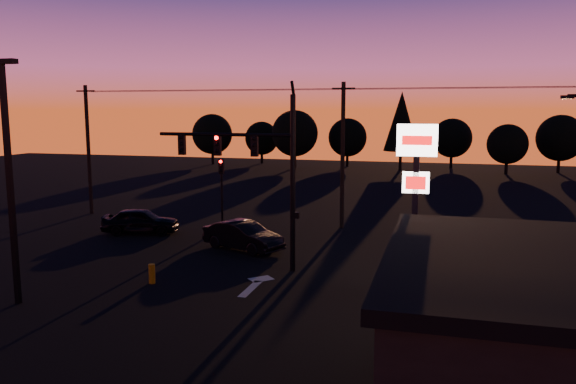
{
  "coord_description": "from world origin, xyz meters",
  "views": [
    {
      "loc": [
        7.94,
        -20.12,
        7.35
      ],
      "look_at": [
        1.0,
        5.0,
        3.5
      ],
      "focal_mm": 35.0,
      "sensor_mm": 36.0,
      "label": 1
    }
  ],
  "objects_px": {
    "car_left": "(141,221)",
    "parking_lot_light": "(9,166)",
    "car_mid": "(243,236)",
    "suv_parked": "(447,335)",
    "secondary_signal": "(222,184)",
    "traffic_signal_mast": "(259,163)",
    "pylon_sign": "(416,174)",
    "bollard": "(152,274)"
  },
  "relations": [
    {
      "from": "bollard",
      "to": "car_mid",
      "type": "height_order",
      "value": "car_mid"
    },
    {
      "from": "pylon_sign",
      "to": "suv_parked",
      "type": "bearing_deg",
      "value": -75.63
    },
    {
      "from": "secondary_signal",
      "to": "suv_parked",
      "type": "xyz_separation_m",
      "value": [
        13.27,
        -14.93,
        -2.22
      ]
    },
    {
      "from": "traffic_signal_mast",
      "to": "car_left",
      "type": "relative_size",
      "value": 1.92
    },
    {
      "from": "car_mid",
      "to": "traffic_signal_mast",
      "type": "bearing_deg",
      "value": -125.23
    },
    {
      "from": "car_left",
      "to": "suv_parked",
      "type": "bearing_deg",
      "value": -140.65
    },
    {
      "from": "suv_parked",
      "to": "traffic_signal_mast",
      "type": "bearing_deg",
      "value": 136.94
    },
    {
      "from": "traffic_signal_mast",
      "to": "suv_parked",
      "type": "relative_size",
      "value": 1.85
    },
    {
      "from": "car_mid",
      "to": "car_left",
      "type": "bearing_deg",
      "value": 96.86
    },
    {
      "from": "pylon_sign",
      "to": "bollard",
      "type": "relative_size",
      "value": 8.17
    },
    {
      "from": "parking_lot_light",
      "to": "car_mid",
      "type": "distance_m",
      "value": 12.35
    },
    {
      "from": "secondary_signal",
      "to": "suv_parked",
      "type": "bearing_deg",
      "value": -48.38
    },
    {
      "from": "pylon_sign",
      "to": "traffic_signal_mast",
      "type": "bearing_deg",
      "value": 160.64
    },
    {
      "from": "car_left",
      "to": "suv_parked",
      "type": "xyz_separation_m",
      "value": [
        17.55,
        -12.63,
        -0.12
      ]
    },
    {
      "from": "traffic_signal_mast",
      "to": "suv_parked",
      "type": "xyz_separation_m",
      "value": [
        8.37,
        -7.44,
        -4.29
      ]
    },
    {
      "from": "car_left",
      "to": "parking_lot_light",
      "type": "bearing_deg",
      "value": 173.43
    },
    {
      "from": "pylon_sign",
      "to": "car_left",
      "type": "xyz_separation_m",
      "value": [
        -16.29,
        7.69,
        -4.15
      ]
    },
    {
      "from": "secondary_signal",
      "to": "suv_parked",
      "type": "distance_m",
      "value": 20.1
    },
    {
      "from": "suv_parked",
      "to": "secondary_signal",
      "type": "bearing_deg",
      "value": 130.21
    },
    {
      "from": "pylon_sign",
      "to": "parking_lot_light",
      "type": "bearing_deg",
      "value": -162.77
    },
    {
      "from": "bollard",
      "to": "suv_parked",
      "type": "relative_size",
      "value": 0.18
    },
    {
      "from": "traffic_signal_mast",
      "to": "car_mid",
      "type": "distance_m",
      "value": 5.57
    },
    {
      "from": "car_mid",
      "to": "suv_parked",
      "type": "xyz_separation_m",
      "value": [
        10.32,
        -10.56,
        -0.11
      ]
    },
    {
      "from": "secondary_signal",
      "to": "bollard",
      "type": "relative_size",
      "value": 5.22
    },
    {
      "from": "parking_lot_light",
      "to": "car_mid",
      "type": "bearing_deg",
      "value": 61.68
    },
    {
      "from": "car_left",
      "to": "car_mid",
      "type": "height_order",
      "value": "car_left"
    },
    {
      "from": "car_left",
      "to": "suv_parked",
      "type": "distance_m",
      "value": 21.63
    },
    {
      "from": "bollard",
      "to": "suv_parked",
      "type": "xyz_separation_m",
      "value": [
        12.07,
        -4.05,
        0.23
      ]
    },
    {
      "from": "bollard",
      "to": "car_mid",
      "type": "xyz_separation_m",
      "value": [
        1.75,
        6.52,
        0.34
      ]
    },
    {
      "from": "car_left",
      "to": "car_mid",
      "type": "distance_m",
      "value": 7.53
    },
    {
      "from": "secondary_signal",
      "to": "bollard",
      "type": "distance_m",
      "value": 11.22
    },
    {
      "from": "pylon_sign",
      "to": "suv_parked",
      "type": "xyz_separation_m",
      "value": [
        1.27,
        -4.94,
        -4.27
      ]
    },
    {
      "from": "traffic_signal_mast",
      "to": "bollard",
      "type": "distance_m",
      "value": 6.76
    },
    {
      "from": "pylon_sign",
      "to": "suv_parked",
      "type": "height_order",
      "value": "pylon_sign"
    },
    {
      "from": "traffic_signal_mast",
      "to": "pylon_sign",
      "type": "bearing_deg",
      "value": -19.36
    },
    {
      "from": "traffic_signal_mast",
      "to": "pylon_sign",
      "type": "xyz_separation_m",
      "value": [
        7.1,
        -2.49,
        -0.02
      ]
    },
    {
      "from": "bollard",
      "to": "parking_lot_light",
      "type": "bearing_deg",
      "value": -135.77
    },
    {
      "from": "bollard",
      "to": "pylon_sign",
      "type": "bearing_deg",
      "value": 4.74
    },
    {
      "from": "pylon_sign",
      "to": "suv_parked",
      "type": "relative_size",
      "value": 1.47
    },
    {
      "from": "parking_lot_light",
      "to": "suv_parked",
      "type": "bearing_deg",
      "value": -1.62
    },
    {
      "from": "traffic_signal_mast",
      "to": "car_mid",
      "type": "bearing_deg",
      "value": 121.97
    },
    {
      "from": "secondary_signal",
      "to": "car_mid",
      "type": "height_order",
      "value": "secondary_signal"
    }
  ]
}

